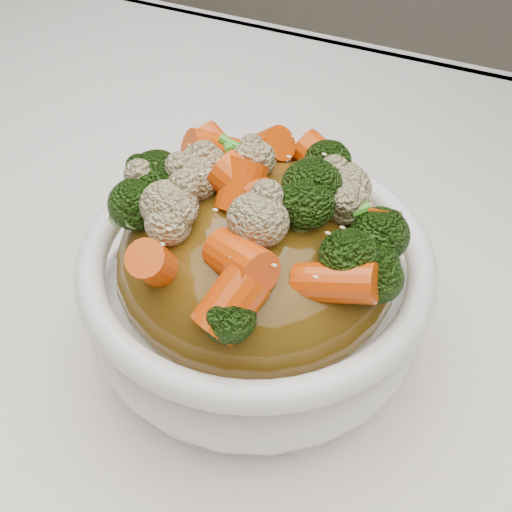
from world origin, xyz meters
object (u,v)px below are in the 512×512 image
at_px(bowl, 256,291).
at_px(carrots, 256,179).
at_px(dining_table, 243,499).
at_px(broccoli, 256,180).

xyz_separation_m(bowl, carrots, (0.00, 0.00, 0.09)).
height_order(dining_table, broccoli, broccoli).
xyz_separation_m(bowl, broccoli, (0.00, 0.00, 0.09)).
bearing_deg(broccoli, bowl, 0.00).
bearing_deg(dining_table, carrots, -45.72).
relative_size(bowl, broccoli, 1.26).
xyz_separation_m(carrots, broccoli, (0.00, 0.00, -0.00)).
distance_m(dining_table, carrots, 0.51).
xyz_separation_m(dining_table, broccoli, (0.03, -0.03, 0.50)).
relative_size(dining_table, carrots, 7.24).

